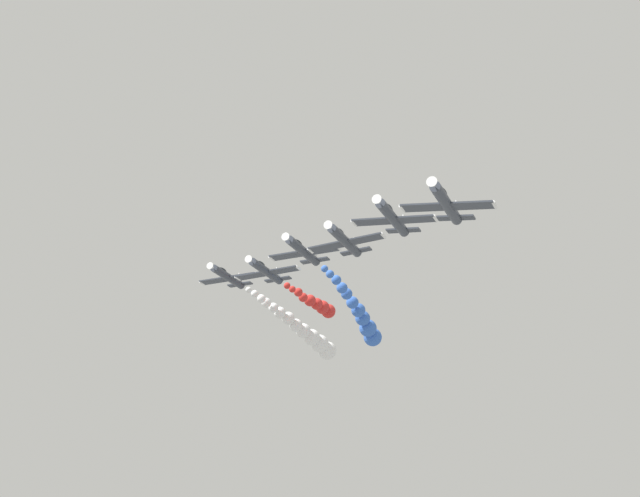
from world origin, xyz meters
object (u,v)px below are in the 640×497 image
(airplane_trailing, at_px, (228,277))
(airplane_left_inner, at_px, (392,217))
(airplane_right_outer, at_px, (266,271))
(airplane_lead, at_px, (446,203))
(airplane_right_inner, at_px, (344,240))
(airplane_left_outer, at_px, (303,251))

(airplane_trailing, bearing_deg, airplane_left_inner, 142.53)
(airplane_left_inner, distance_m, airplane_right_outer, 31.28)
(airplane_left_inner, height_order, airplane_trailing, airplane_trailing)
(airplane_left_inner, bearing_deg, airplane_lead, 137.52)
(airplane_right_inner, xyz_separation_m, airplane_left_outer, (7.43, -5.00, 1.37))
(airplane_right_outer, relative_size, airplane_trailing, 1.00)
(airplane_right_inner, bearing_deg, airplane_right_outer, -38.01)
(airplane_lead, distance_m, airplane_right_outer, 41.56)
(airplane_trailing, bearing_deg, airplane_lead, 141.55)
(airplane_right_outer, distance_m, airplane_trailing, 10.71)
(airplane_left_outer, distance_m, airplane_right_outer, 11.55)
(airplane_left_inner, height_order, airplane_right_outer, airplane_right_outer)
(airplane_lead, relative_size, airplane_right_inner, 1.00)
(airplane_left_outer, bearing_deg, airplane_lead, 140.52)
(airplane_left_outer, height_order, airplane_right_outer, airplane_right_outer)
(airplane_left_outer, relative_size, airplane_trailing, 1.00)
(airplane_right_inner, relative_size, airplane_right_outer, 1.00)
(airplane_right_inner, bearing_deg, airplane_trailing, -36.15)
(airplane_lead, relative_size, airplane_left_inner, 1.00)
(airplane_right_inner, bearing_deg, airplane_left_outer, -33.93)
(airplane_right_inner, bearing_deg, airplane_lead, 138.14)
(airplane_right_outer, xyz_separation_m, airplane_trailing, (8.88, -5.66, 1.95))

